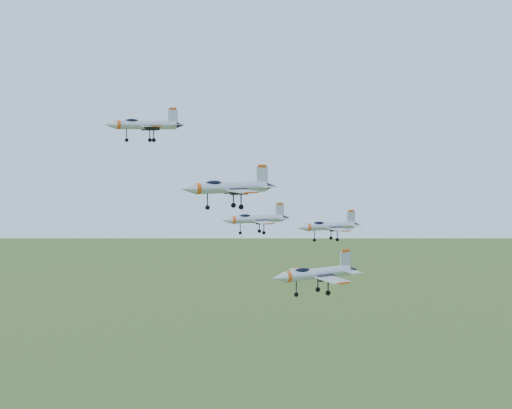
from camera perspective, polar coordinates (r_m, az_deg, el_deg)
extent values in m
cylinder|color=#ACB1B9|center=(115.76, -8.77, 6.31)|extent=(9.78, 3.03, 1.40)
cone|color=#ACB1B9|center=(114.42, -11.60, 6.28)|extent=(2.15, 1.71, 1.40)
cone|color=black|center=(117.31, -6.11, 6.33)|extent=(1.69, 1.43, 1.19)
ellipsoid|color=black|center=(115.19, -9.92, 6.56)|extent=(2.50, 1.39, 0.89)
cube|color=#ACB1B9|center=(112.90, -8.27, 6.21)|extent=(3.25, 5.09, 0.15)
cube|color=#ACB1B9|center=(118.73, -9.04, 6.16)|extent=(3.25, 5.09, 0.15)
cube|color=#ACB1B9|center=(117.00, -6.67, 7.04)|extent=(1.61, 0.40, 2.26)
cube|color=#D5490F|center=(117.04, -6.68, 7.62)|extent=(1.19, 0.35, 0.38)
cylinder|color=#ACB1B9|center=(109.41, 0.09, -1.16)|extent=(8.30, 2.06, 1.19)
cone|color=#ACB1B9|center=(107.85, -2.37, -1.26)|extent=(1.76, 1.36, 1.19)
cone|color=black|center=(111.11, 2.39, -1.06)|extent=(1.38, 1.14, 1.01)
ellipsoid|color=black|center=(108.70, -0.91, -0.97)|extent=(2.09, 1.06, 0.75)
cube|color=#ACB1B9|center=(107.12, 0.65, -1.43)|extent=(2.52, 4.22, 0.13)
cube|color=#ACB1B9|center=(111.89, -0.27, -1.13)|extent=(2.52, 4.22, 0.13)
cube|color=#ACB1B9|center=(110.60, 1.91, -0.45)|extent=(1.37, 0.26, 1.92)
cube|color=#D5490F|center=(110.50, 1.92, 0.07)|extent=(1.01, 0.23, 0.32)
cylinder|color=#ACB1B9|center=(85.04, -2.01, 1.37)|extent=(9.18, 3.23, 1.32)
cone|color=#ACB1B9|center=(82.98, -5.47, 1.25)|extent=(2.06, 1.67, 1.32)
cone|color=black|center=(87.30, 1.14, 1.48)|extent=(1.62, 1.39, 1.12)
ellipsoid|color=black|center=(84.13, -3.40, 1.66)|extent=(2.38, 1.40, 0.83)
cube|color=#ACB1B9|center=(82.57, -1.09, 1.07)|extent=(3.22, 4.85, 0.14)
cube|color=#ACB1B9|center=(87.73, -2.65, 1.33)|extent=(3.22, 4.85, 0.14)
cube|color=#ACB1B9|center=(86.72, 0.49, 2.36)|extent=(1.51, 0.44, 2.13)
cube|color=#D5490F|center=(86.66, 0.49, 3.09)|extent=(1.12, 0.38, 0.35)
cylinder|color=#ACB1B9|center=(119.54, 5.95, -1.73)|extent=(8.89, 2.67, 1.27)
cone|color=#ACB1B9|center=(117.10, 3.68, -1.86)|extent=(1.94, 1.54, 1.27)
cone|color=black|center=(122.06, 8.04, -1.60)|extent=(1.52, 1.29, 1.08)
ellipsoid|color=black|center=(118.47, 5.04, -1.55)|extent=(2.27, 1.25, 0.81)
cube|color=#ACB1B9|center=(117.30, 6.68, -1.99)|extent=(2.91, 4.61, 0.14)
cube|color=#ACB1B9|center=(122.05, 5.41, -1.69)|extent=(2.91, 4.61, 0.14)
cube|color=#ACB1B9|center=(121.36, 7.61, -1.01)|extent=(1.47, 0.35, 2.05)
cube|color=#D5490F|center=(121.24, 7.62, -0.50)|extent=(1.08, 0.31, 0.34)
cylinder|color=#ACB1B9|center=(92.98, 4.94, -5.52)|extent=(9.75, 3.91, 1.40)
cone|color=#ACB1B9|center=(89.92, 1.84, -5.88)|extent=(2.24, 1.87, 1.40)
cone|color=black|center=(96.17, 7.74, -5.18)|extent=(1.77, 1.55, 1.19)
ellipsoid|color=black|center=(91.60, 3.70, -5.34)|extent=(2.56, 1.60, 0.89)
cube|color=#ACB1B9|center=(90.71, 6.12, -5.99)|extent=(3.64, 5.24, 0.15)
cube|color=#ACB1B9|center=(95.63, 4.04, -5.37)|extent=(3.64, 5.24, 0.15)
cube|color=#ACB1B9|center=(95.22, 7.17, -4.39)|extent=(1.60, 0.55, 2.27)
cube|color=#D5490F|center=(95.03, 7.18, -3.69)|extent=(1.19, 0.46, 0.38)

